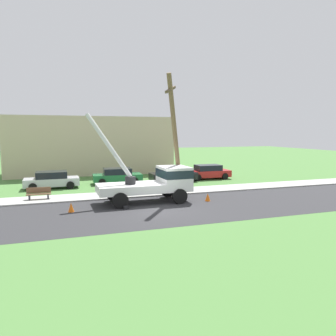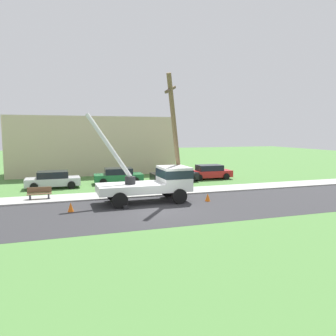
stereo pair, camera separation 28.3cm
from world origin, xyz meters
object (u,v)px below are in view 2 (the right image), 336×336
object	(u,v)px
leaning_utility_pole	(175,136)
traffic_cone_behind	(71,207)
parked_sedan_green	(118,176)
parked_sedan_black	(174,174)
traffic_cone_ahead	(208,197)
parked_sedan_silver	(53,180)
park_bench	(39,193)
utility_truck	(156,181)
traffic_cone_curbside	(177,193)
parked_sedan_red	(209,172)

from	to	relation	value
leaning_utility_pole	traffic_cone_behind	bearing A→B (deg)	-165.17
parked_sedan_green	parked_sedan_black	size ratio (longest dim) A/B	1.01
traffic_cone_ahead	parked_sedan_silver	distance (m)	13.52
parked_sedan_green	park_bench	bearing A→B (deg)	-139.22
leaning_utility_pole	parked_sedan_silver	bearing A→B (deg)	140.33
traffic_cone_ahead	parked_sedan_green	distance (m)	10.56
parked_sedan_silver	parked_sedan_green	world-z (taller)	same
utility_truck	parked_sedan_black	bearing A→B (deg)	62.71
utility_truck	park_bench	bearing A→B (deg)	159.03
leaning_utility_pole	parked_sedan_green	world-z (taller)	leaning_utility_pole
traffic_cone_ahead	parked_sedan_green	bearing A→B (deg)	115.69
park_bench	parked_sedan_black	bearing A→B (deg)	22.71
traffic_cone_ahead	traffic_cone_behind	xyz separation A→B (m)	(-9.01, -0.15, 0.00)
park_bench	traffic_cone_behind	bearing A→B (deg)	-64.07
traffic_cone_curbside	parked_sedan_red	bearing A→B (deg)	50.33
leaning_utility_pole	parked_sedan_green	xyz separation A→B (m)	(-2.82, 7.74, -3.73)
traffic_cone_ahead	traffic_cone_behind	world-z (taller)	same
traffic_cone_ahead	parked_sedan_red	bearing A→B (deg)	64.17
traffic_cone_curbside	parked_sedan_black	distance (m)	7.01
utility_truck	parked_sedan_green	xyz separation A→B (m)	(-1.19, 8.46, -0.70)
leaning_utility_pole	traffic_cone_curbside	distance (m)	4.19
leaning_utility_pole	parked_sedan_silver	size ratio (longest dim) A/B	1.96
parked_sedan_green	utility_truck	bearing A→B (deg)	-82.03
traffic_cone_behind	parked_sedan_silver	xyz separation A→B (m)	(-1.24, 8.96, 0.43)
leaning_utility_pole	utility_truck	bearing A→B (deg)	-156.00
leaning_utility_pole	park_bench	size ratio (longest dim) A/B	5.42
parked_sedan_silver	parked_sedan_black	world-z (taller)	same
parked_sedan_black	parked_sedan_red	xyz separation A→B (m)	(3.97, 0.67, 0.00)
leaning_utility_pole	parked_sedan_red	world-z (taller)	leaning_utility_pole
parked_sedan_black	parked_sedan_silver	bearing A→B (deg)	-179.93
utility_truck	parked_sedan_red	size ratio (longest dim) A/B	1.53
traffic_cone_behind	parked_sedan_black	bearing A→B (deg)	42.98
utility_truck	parked_sedan_green	world-z (taller)	utility_truck
traffic_cone_ahead	parked_sedan_black	distance (m)	8.86
parked_sedan_red	parked_sedan_black	bearing A→B (deg)	-170.42
traffic_cone_behind	parked_sedan_black	world-z (taller)	parked_sedan_black
traffic_cone_ahead	traffic_cone_curbside	size ratio (longest dim) A/B	1.00
parked_sedan_green	park_bench	distance (m)	8.50
parked_sedan_black	parked_sedan_red	distance (m)	4.02
traffic_cone_curbside	traffic_cone_behind	bearing A→B (deg)	-162.92
traffic_cone_behind	parked_sedan_red	bearing A→B (deg)	35.35
parked_sedan_silver	traffic_cone_behind	bearing A→B (deg)	-82.15
leaning_utility_pole	traffic_cone_curbside	xyz separation A→B (m)	(0.26, 0.39, -4.16)
utility_truck	leaning_utility_pole	distance (m)	3.52
traffic_cone_behind	traffic_cone_curbside	size ratio (longest dim) A/B	1.00
utility_truck	traffic_cone_behind	distance (m)	5.85
parked_sedan_red	traffic_cone_ahead	bearing A→B (deg)	-115.83
utility_truck	leaning_utility_pole	xyz separation A→B (m)	(1.64, 0.73, 3.03)
traffic_cone_ahead	parked_sedan_red	xyz separation A→B (m)	(4.60, 9.50, 0.43)
leaning_utility_pole	parked_sedan_black	size ratio (longest dim) A/B	1.96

